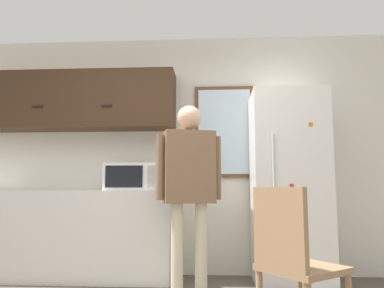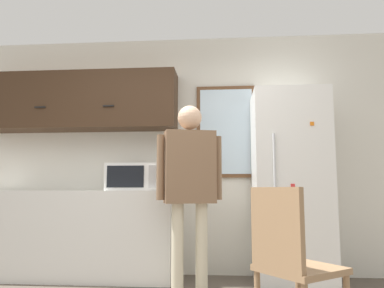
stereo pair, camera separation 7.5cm
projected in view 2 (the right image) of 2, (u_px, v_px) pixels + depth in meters
name	position (u px, v px, depth m)	size (l,w,h in m)	color
back_wall	(179.00, 153.00, 4.31)	(6.00, 0.06, 2.70)	silver
counter	(72.00, 234.00, 3.98)	(2.18, 0.56, 0.92)	silver
upper_cabinets	(81.00, 102.00, 4.26)	(2.18, 0.38, 0.65)	#3D2819
microwave	(135.00, 177.00, 4.01)	(0.55, 0.43, 0.29)	white
person	(190.00, 176.00, 3.46)	(0.59, 0.33, 1.72)	beige
refrigerator	(290.00, 186.00, 3.79)	(0.73, 0.71, 1.93)	white
chair	(290.00, 256.00, 2.36)	(0.63, 0.63, 0.94)	#997551
window	(226.00, 131.00, 4.25)	(0.67, 0.05, 1.05)	brown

